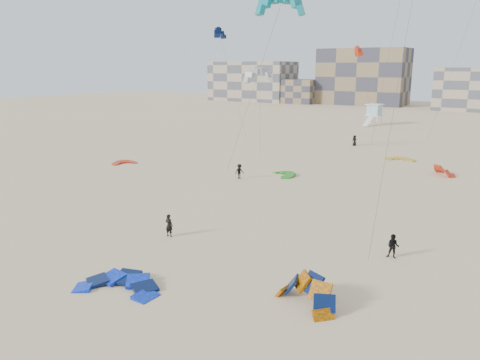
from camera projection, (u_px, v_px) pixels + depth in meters
The scene contains 19 objects.
ground at pixel (159, 260), 30.30m from camera, with size 320.00×320.00×0.00m, color beige.
kite_ground_blue at pixel (119, 289), 26.39m from camera, with size 4.51×4.67×0.92m, color #1342F5, non-canonical shape.
kite_ground_orange at pixel (305, 305), 24.62m from camera, with size 3.77×2.76×2.56m, color orange, non-canonical shape.
kite_ground_red at pixel (124, 164), 60.45m from camera, with size 2.87×3.03×0.59m, color red, non-canonical shape.
kite_ground_green at pixel (284, 175), 53.93m from camera, with size 3.25×3.42×0.62m, color #179318, non-canonical shape.
kite_ground_red_far at pixel (444, 175), 54.13m from camera, with size 3.19×2.70×1.94m, color red, non-canonical shape.
kite_ground_yellow at pixel (400, 160), 62.79m from camera, with size 3.45×3.62×0.41m, color gold, non-canonical shape.
kitesurfer_main at pixel (169, 225), 34.36m from camera, with size 0.62×0.41×1.70m, color black.
kitesurfer_b at pixel (393, 246), 30.44m from camera, with size 0.79×0.61×1.62m, color black.
kitesurfer_c at pixel (239, 171), 52.18m from camera, with size 1.07×0.62×1.66m, color black.
kitesurfer_e at pixel (354, 140), 74.07m from camera, with size 0.81×0.53×1.67m, color black.
kite_fly_teal_a at pixel (281, 5), 40.49m from camera, with size 10.41×5.72×17.97m.
kite_fly_grey at pixel (259, 77), 64.63m from camera, with size 7.14×9.65×11.45m.
kite_fly_navy at pixel (220, 34), 73.85m from camera, with size 7.82×3.80×17.37m.
kite_fly_red at pixel (359, 52), 83.75m from camera, with size 7.26×5.23×15.16m.
lifeguard_tower_far at pixel (374, 115), 100.37m from camera, with size 3.54×6.31×4.46m.
condo_west_a at pixel (252, 81), 171.83m from camera, with size 30.00×15.00×14.00m, color tan.
condo_west_b at pixel (363, 77), 153.98m from camera, with size 28.00×14.00×18.00m, color #826C4F.
condo_fill_left at pixel (299, 91), 160.55m from camera, with size 12.00×10.00×8.00m, color #826C4F.
Camera 1 is at (19.45, -21.11, 12.18)m, focal length 35.00 mm.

